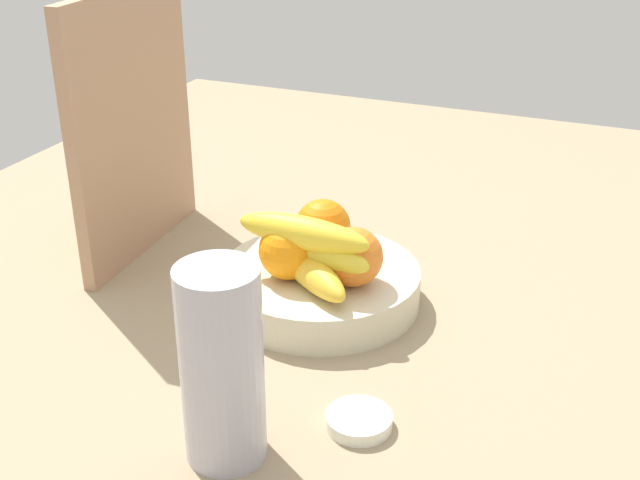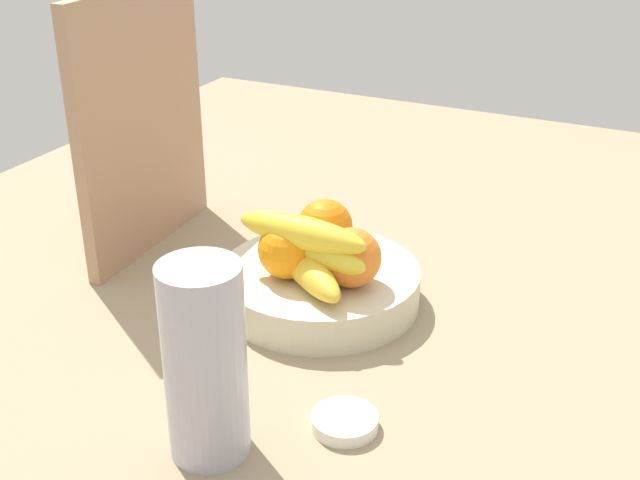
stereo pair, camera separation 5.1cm
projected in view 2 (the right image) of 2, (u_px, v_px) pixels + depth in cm
name	position (u px, v px, depth cm)	size (l,w,h in cm)	color
ground_plane	(313.00, 319.00, 103.14)	(180.00, 140.00, 3.00)	#998567
fruit_bowl	(320.00, 286.00, 102.95)	(24.98, 24.98, 4.69)	beige
orange_front_left	(325.00, 227.00, 104.59)	(7.16, 7.16, 7.16)	orange
orange_front_right	(287.00, 250.00, 98.79)	(7.16, 7.16, 7.16)	orange
orange_center	(352.00, 257.00, 96.93)	(7.16, 7.16, 7.16)	orange
banana_bunch	(308.00, 249.00, 97.42)	(13.81, 18.32, 8.40)	yellow
cutting_board	(142.00, 123.00, 111.69)	(28.00, 1.80, 36.00)	tan
thermos_tumbler	(205.00, 362.00, 74.62)	(7.69, 7.69, 19.72)	#B2B1C0
jar_lid	(345.00, 422.00, 81.39)	(6.68, 6.68, 1.40)	white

